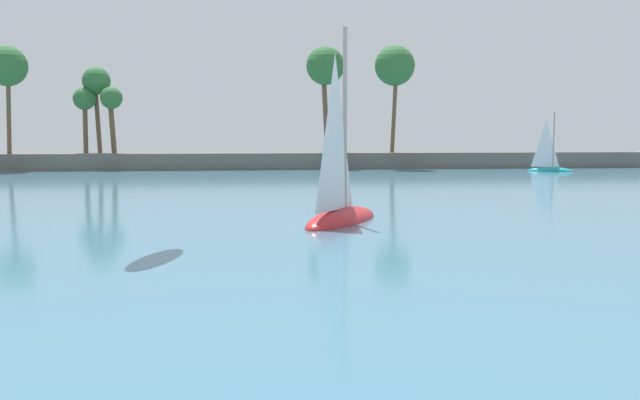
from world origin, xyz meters
TOP-DOWN VIEW (x-y plane):
  - sea at (0.00, 62.56)m, footprint 220.00×105.49m
  - palm_headland at (-1.63, 75.22)m, footprint 84.06×6.63m
  - sailboat_near_shore at (28.89, 66.95)m, footprint 4.50×3.28m
  - sailboat_far_left at (2.37, 30.73)m, footprint 4.99×6.50m

SIDE VIEW (x-z plane):
  - sea at x=0.00m, z-range 0.00..0.06m
  - sailboat_near_shore at x=28.89m, z-range -2.56..3.83m
  - sailboat_far_left at x=2.37m, z-range -3.76..5.56m
  - palm_headland at x=-1.63m, z-range -3.41..9.94m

